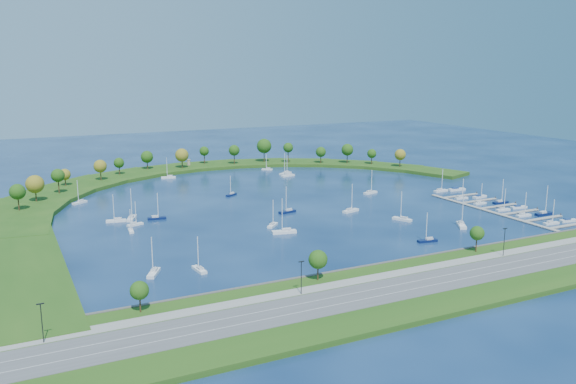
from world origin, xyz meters
name	(u,v)px	position (x,y,z in m)	size (l,w,h in m)	color
ground	(283,203)	(0.00, 0.00, 0.00)	(700.00, 700.00, 0.00)	#071A3F
south_shoreline	(452,278)	(0.03, -122.88, 1.00)	(420.00, 43.10, 11.60)	#214B14
breakwater	(167,191)	(-46.33, 48.72, 0.99)	(286.74, 247.64, 2.00)	#214B14
breakwater_trees	(210,158)	(-8.10, 87.78, 10.82)	(237.58, 96.44, 16.11)	#382314
harbor_tower	(189,162)	(-12.28, 120.05, 4.06)	(2.60, 2.60, 4.02)	gray
dock_system	(502,210)	(85.30, -61.00, 0.35)	(24.28, 82.00, 1.60)	gray
moored_boat_0	(370,192)	(50.97, -1.59, 0.93)	(9.03, 4.65, 12.79)	white
moored_boat_1	(132,218)	(-75.22, -0.20, 0.97)	(6.31, 9.83, 14.05)	white
moored_boat_2	(231,194)	(-17.52, 26.97, 0.87)	(7.21, 5.83, 10.77)	#0A1642
moored_boat_3	(131,230)	(-79.64, -19.87, 0.85)	(2.46, 6.70, 9.63)	white
moored_boat_4	(267,169)	(31.80, 89.96, 0.87)	(6.79, 6.14, 10.54)	white
moored_boat_5	(461,224)	(48.21, -74.21, 0.98)	(7.58, 9.78, 14.45)	white
moored_boat_6	(428,240)	(20.69, -85.65, 0.90)	(8.22, 3.42, 11.72)	#0A1642
moored_boat_7	(284,231)	(-23.88, -50.08, 0.99)	(10.38, 4.97, 14.71)	white
moored_boat_8	(135,224)	(-76.09, -11.04, 0.87)	(7.41, 4.08, 10.50)	white
moored_boat_9	(199,269)	(-69.20, -78.48, 0.90)	(3.04, 8.21, 11.80)	white
moored_boat_10	(351,210)	(19.69, -31.42, 0.94)	(9.33, 4.98, 13.21)	white
moored_boat_11	(80,202)	(-91.71, 43.08, 0.90)	(7.89, 6.55, 11.89)	white
moored_boat_12	(287,211)	(-7.56, -19.85, 0.93)	(8.96, 4.12, 12.72)	#0A1642
moored_boat_13	(402,218)	(31.88, -54.80, 0.94)	(5.84, 9.09, 13.00)	white
moored_boat_14	(285,173)	(35.76, 70.83, 0.96)	(9.60, 6.34, 13.77)	white
moored_boat_15	(154,272)	(-83.62, -75.00, 0.94)	(6.36, 8.95, 12.99)	white
moored_boat_16	(157,217)	(-65.09, -4.57, 0.90)	(8.38, 3.62, 11.93)	#0A1642
moored_boat_17	(273,224)	(-23.73, -38.31, 0.89)	(7.03, 7.10, 11.48)	white
moored_boat_18	(169,177)	(-34.18, 89.98, 0.93)	(9.01, 4.64, 12.75)	white
moored_boat_19	(116,220)	(-82.17, -1.25, 0.92)	(8.76, 3.93, 12.45)	white
moored_boat_20	(288,175)	(33.80, 63.16, 0.95)	(9.40, 4.43, 13.33)	white
docked_boat_0	(551,222)	(85.53, -88.60, 0.88)	(7.63, 2.68, 11.01)	white
docked_boat_1	(568,220)	(95.98, -88.84, 0.61)	(8.40, 3.59, 1.66)	white
docked_boat_2	(523,215)	(85.53, -73.49, 0.88)	(7.68, 2.47, 11.16)	white
docked_boat_3	(544,213)	(96.00, -75.84, 0.96)	(9.37, 2.66, 13.77)	#0A1642
docked_boat_4	(503,209)	(85.54, -61.30, 0.87)	(7.39, 2.64, 10.65)	white
docked_boat_5	(519,207)	(95.98, -61.01, 0.62)	(8.50, 3.56, 1.68)	white
docked_boat_6	(480,203)	(85.54, -46.35, 0.87)	(7.22, 2.31, 10.49)	white
docked_boat_7	(501,202)	(96.02, -49.61, 0.91)	(8.44, 3.06, 12.15)	#0A1642
docked_boat_8	(461,197)	(85.54, -33.26, 0.87)	(7.28, 2.38, 10.57)	white
docked_boat_9	(480,197)	(95.97, -35.27, 0.65)	(9.01, 3.73, 1.78)	white
docked_boat_10	(441,190)	(87.91, -14.56, 0.92)	(8.70, 3.03, 12.56)	white
docked_boat_11	(456,189)	(97.85, -15.90, 0.75)	(10.18, 3.63, 2.04)	white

